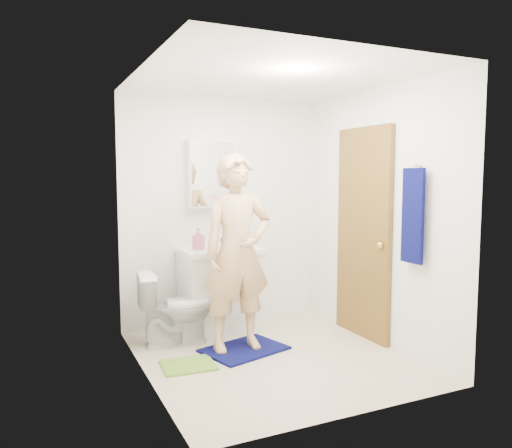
{
  "coord_description": "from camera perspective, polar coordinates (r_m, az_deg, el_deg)",
  "views": [
    {
      "loc": [
        -1.91,
        -3.8,
        1.59
      ],
      "look_at": [
        -0.04,
        0.25,
        1.15
      ],
      "focal_mm": 35.0,
      "sensor_mm": 36.0,
      "label": 1
    }
  ],
  "objects": [
    {
      "name": "medicine_cabinet",
      "position": [
        5.25,
        -5.18,
        5.7
      ],
      "size": [
        0.5,
        0.12,
        0.7
      ],
      "primitive_type": "cube",
      "color": "white",
      "rests_on": "wall_back"
    },
    {
      "name": "bath_mat",
      "position": [
        4.68,
        -1.35,
        -14.12
      ],
      "size": [
        0.83,
        0.68,
        0.02
      ],
      "primitive_type": "cube",
      "rotation": [
        0.0,
        0.0,
        0.28
      ],
      "color": "#080B4A",
      "rests_on": "floor"
    },
    {
      "name": "vanity_cabinet",
      "position": [
        5.17,
        -4.22,
        -7.7
      ],
      "size": [
        0.75,
        0.55,
        0.8
      ],
      "primitive_type": "cube",
      "color": "white",
      "rests_on": "floor"
    },
    {
      "name": "wall_back",
      "position": [
        5.38,
        -3.88,
        1.44
      ],
      "size": [
        2.2,
        0.02,
        2.4
      ],
      "primitive_type": "cube",
      "color": "white",
      "rests_on": "ground"
    },
    {
      "name": "ceiling",
      "position": [
        4.34,
        1.97,
        16.52
      ],
      "size": [
        2.2,
        2.4,
        0.02
      ],
      "primitive_type": "cube",
      "color": "white",
      "rests_on": "ground"
    },
    {
      "name": "toilet",
      "position": [
        4.82,
        -9.21,
        -9.44
      ],
      "size": [
        0.71,
        0.46,
        0.69
      ],
      "primitive_type": "imported",
      "rotation": [
        0.0,
        0.0,
        1.46
      ],
      "color": "white",
      "rests_on": "floor"
    },
    {
      "name": "sink_basin",
      "position": [
        5.09,
        -4.25,
        -2.87
      ],
      "size": [
        0.4,
        0.4,
        0.03
      ],
      "primitive_type": "cylinder",
      "color": "white",
      "rests_on": "countertop"
    },
    {
      "name": "wall_left",
      "position": [
        3.91,
        -12.8,
        -0.25
      ],
      "size": [
        0.02,
        2.4,
        2.4
      ],
      "primitive_type": "cube",
      "color": "white",
      "rests_on": "ground"
    },
    {
      "name": "countertop",
      "position": [
        5.09,
        -4.25,
        -3.04
      ],
      "size": [
        0.79,
        0.59,
        0.05
      ],
      "primitive_type": "cube",
      "color": "white",
      "rests_on": "vanity_cabinet"
    },
    {
      "name": "towel",
      "position": [
        4.38,
        17.48,
        0.91
      ],
      "size": [
        0.03,
        0.24,
        0.8
      ],
      "primitive_type": "cube",
      "color": "#080B4A",
      "rests_on": "wall_right"
    },
    {
      "name": "faucet",
      "position": [
        5.25,
        -4.95,
        -1.85
      ],
      "size": [
        0.03,
        0.03,
        0.12
      ],
      "primitive_type": "cylinder",
      "color": "silver",
      "rests_on": "countertop"
    },
    {
      "name": "towel_hook",
      "position": [
        4.4,
        18.03,
        6.38
      ],
      "size": [
        0.06,
        0.02,
        0.02
      ],
      "primitive_type": "cylinder",
      "rotation": [
        0.0,
        1.57,
        0.0
      ],
      "color": "silver",
      "rests_on": "wall_right"
    },
    {
      "name": "green_rug",
      "position": [
        4.36,
        -7.74,
        -15.69
      ],
      "size": [
        0.46,
        0.39,
        0.02
      ],
      "primitive_type": "cube",
      "rotation": [
        0.0,
        0.0,
        -0.07
      ],
      "color": "#72A436",
      "rests_on": "floor"
    },
    {
      "name": "door_knob",
      "position": [
        4.72,
        14.06,
        -2.36
      ],
      "size": [
        0.07,
        0.07,
        0.07
      ],
      "primitive_type": "sphere",
      "color": "gold",
      "rests_on": "door"
    },
    {
      "name": "soap_dispenser",
      "position": [
        4.99,
        -6.61,
        -1.72
      ],
      "size": [
        0.11,
        0.11,
        0.21
      ],
      "primitive_type": "imported",
      "rotation": [
        0.0,
        0.0,
        0.11
      ],
      "color": "#CB5E84",
      "rests_on": "countertop"
    },
    {
      "name": "toothbrush_cup",
      "position": [
        5.23,
        -3.47,
        -2.02
      ],
      "size": [
        0.15,
        0.15,
        0.09
      ],
      "primitive_type": "imported",
      "rotation": [
        0.0,
        0.0,
        0.37
      ],
      "color": "#6A3B82",
      "rests_on": "countertop"
    },
    {
      "name": "floor",
      "position": [
        4.55,
        1.86,
        -14.99
      ],
      "size": [
        2.2,
        2.4,
        0.02
      ],
      "primitive_type": "cube",
      "color": "beige",
      "rests_on": "ground"
    },
    {
      "name": "man",
      "position": [
        4.46,
        -2.13,
        -3.28
      ],
      "size": [
        0.64,
        0.42,
        1.76
      ],
      "primitive_type": "imported",
      "rotation": [
        0.0,
        0.0,
        -0.0
      ],
      "color": "tan",
      "rests_on": "bath_mat"
    },
    {
      "name": "door",
      "position": [
        4.98,
        12.13,
        -1.03
      ],
      "size": [
        0.05,
        0.8,
        2.05
      ],
      "primitive_type": "cube",
      "color": "brown",
      "rests_on": "ground"
    },
    {
      "name": "wall_front",
      "position": [
        3.25,
        11.55,
        -1.39
      ],
      "size": [
        2.2,
        0.02,
        2.4
      ],
      "primitive_type": "cube",
      "color": "white",
      "rests_on": "ground"
    },
    {
      "name": "mirror_panel",
      "position": [
        5.19,
        -4.95,
        5.7
      ],
      "size": [
        0.46,
        0.01,
        0.66
      ],
      "primitive_type": "cube",
      "color": "white",
      "rests_on": "wall_back"
    },
    {
      "name": "wall_right",
      "position": [
        4.87,
        13.66,
        0.86
      ],
      "size": [
        0.02,
        2.4,
        2.4
      ],
      "primitive_type": "cube",
      "color": "white",
      "rests_on": "ground"
    }
  ]
}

